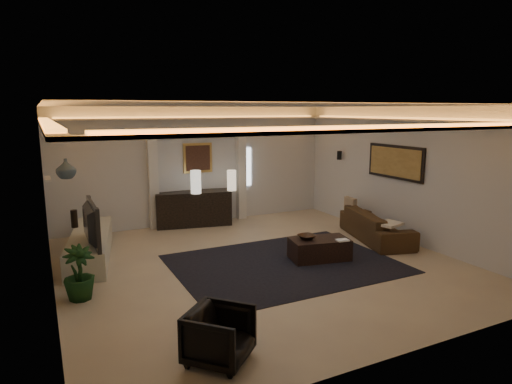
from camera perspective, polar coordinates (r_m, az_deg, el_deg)
name	(u,v)px	position (r m, az deg, el deg)	size (l,w,h in m)	color
floor	(261,264)	(8.35, 0.60, -9.27)	(7.00, 7.00, 0.00)	#CBB791
ceiling	(261,106)	(7.85, 0.65, 11.07)	(7.00, 7.00, 0.00)	white
wall_back	(198,166)	(11.17, -7.55, 3.37)	(7.00, 7.00, 0.00)	silver
wall_front	(404,237)	(5.18, 18.54, -5.46)	(7.00, 7.00, 0.00)	silver
wall_left	(47,206)	(7.13, -25.33, -1.63)	(7.00, 7.00, 0.00)	silver
wall_right	(406,175)	(10.03, 18.75, 2.09)	(7.00, 7.00, 0.00)	silver
cove_soffit	(261,122)	(7.85, 0.64, 9.03)	(7.00, 7.00, 0.04)	silver
daylight_slit	(247,167)	(11.66, -1.21, 3.27)	(0.25, 0.03, 1.00)	white
area_rug	(285,264)	(8.36, 3.71, -9.21)	(4.00, 3.00, 0.01)	black
pilaster_left	(153,184)	(10.81, -13.11, 1.07)	(0.22, 0.20, 2.20)	silver
pilaster_right	(241,177)	(11.54, -1.94, 1.93)	(0.22, 0.20, 2.20)	silver
alcove_header	(198,134)	(11.01, -7.48, 7.45)	(2.52, 0.20, 0.12)	silver
painting_frame	(198,158)	(11.12, -7.53, 4.38)	(0.74, 0.04, 0.74)	tan
painting_canvas	(198,158)	(11.10, -7.48, 4.36)	(0.62, 0.02, 0.62)	#4C2D1E
art_panel_frame	(395,162)	(10.19, 17.53, 3.70)	(0.04, 1.64, 0.74)	black
art_panel_gold	(395,162)	(10.18, 17.43, 3.70)	(0.02, 1.50, 0.62)	tan
wall_sconce	(339,155)	(11.58, 10.69, 4.68)	(0.12, 0.12, 0.22)	black
wall_niche	(48,179)	(8.48, -25.26, 1.55)	(0.10, 0.55, 0.04)	silver
console	(193,210)	(11.05, -8.06, -2.25)	(1.83, 0.57, 0.91)	black
lamp_left	(196,184)	(10.65, -7.76, 1.05)	(0.25, 0.25, 0.56)	silver
lamp_right	(232,181)	(10.97, -3.16, 1.42)	(0.23, 0.23, 0.50)	beige
media_ledge	(91,246)	(9.20, -20.54, -6.59)	(0.69, 2.75, 0.52)	beige
tv	(85,226)	(8.31, -21.13, -4.07)	(0.17, 1.33, 0.77)	black
figurine	(74,220)	(9.68, -22.37, -3.33)	(0.13, 0.13, 0.36)	black
ginger_jar	(66,169)	(8.21, -23.30, 2.78)	(0.33, 0.33, 0.34)	slate
plant	(79,273)	(7.26, -21.85, -9.69)	(0.46, 0.46, 0.83)	black
sofa	(376,226)	(10.13, 15.23, -4.20)	(0.84, 2.16, 0.63)	#432717
throw_blanket	(389,224)	(9.40, 16.79, -3.94)	(0.49, 0.40, 0.05)	white
throw_pillow	(350,205)	(10.98, 12.07, -1.66)	(0.11, 0.37, 0.37)	#9C866A
coffee_table	(319,249)	(8.61, 8.18, -7.30)	(1.10, 0.60, 0.41)	black
bowl	(307,237)	(8.50, 6.56, -5.77)	(0.33, 0.33, 0.08)	#342317
magazine	(342,240)	(8.49, 11.08, -6.10)	(0.23, 0.16, 0.03)	white
armchair	(219,336)	(5.28, -4.74, -17.96)	(0.67, 0.69, 0.63)	black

